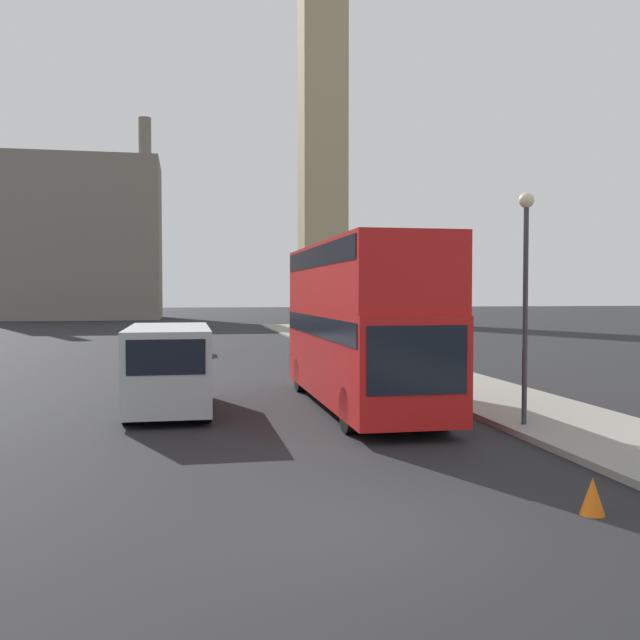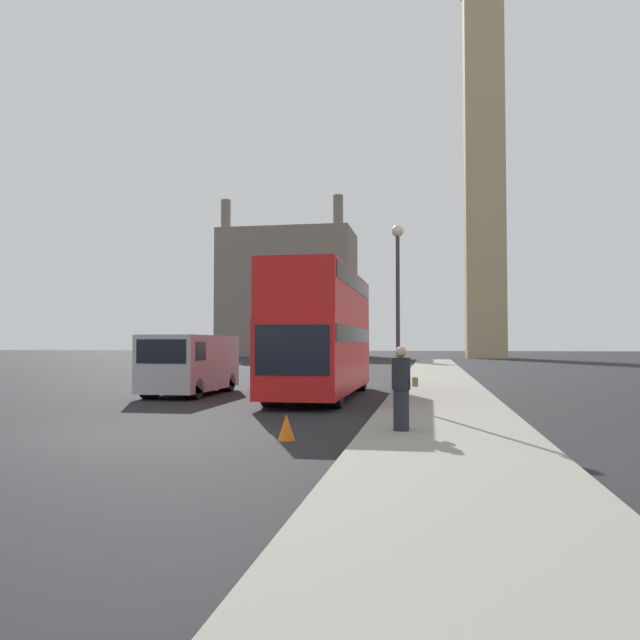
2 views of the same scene
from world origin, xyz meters
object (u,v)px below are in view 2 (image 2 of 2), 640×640
at_px(white_van, 190,363).
at_px(parked_sedan, 299,362).
at_px(red_double_decker_bus, 322,328).
at_px(street_lamp, 398,286).
at_px(clock_tower, 483,94).
at_px(pedestrian, 401,388).

relative_size(white_van, parked_sedan, 1.24).
relative_size(red_double_decker_bus, street_lamp, 1.87).
distance_m(clock_tower, parked_sedan, 59.25).
xyz_separation_m(red_double_decker_bus, white_van, (-5.27, 0.31, -1.31)).
height_order(red_double_decker_bus, parked_sedan, red_double_decker_bus).
relative_size(street_lamp, parked_sedan, 1.22).
bearing_deg(red_double_decker_bus, parked_sedan, 104.47).
height_order(clock_tower, white_van, clock_tower).
distance_m(white_van, parked_sedan, 19.04).
height_order(clock_tower, pedestrian, clock_tower).
distance_m(red_double_decker_bus, parked_sedan, 20.06).
bearing_deg(clock_tower, parked_sedan, -110.03).
xyz_separation_m(clock_tower, parked_sedan, (-16.27, -44.63, -35.42)).
bearing_deg(street_lamp, white_van, 152.74).
bearing_deg(parked_sedan, street_lamp, -71.06).
height_order(white_van, pedestrian, white_van).
bearing_deg(street_lamp, parked_sedan, 108.94).
bearing_deg(white_van, street_lamp, -27.26).
bearing_deg(clock_tower, red_double_decker_bus, -100.00).
bearing_deg(clock_tower, street_lamp, -96.94).
xyz_separation_m(red_double_decker_bus, pedestrian, (3.34, -9.25, -1.51)).
bearing_deg(pedestrian, clock_tower, 83.82).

